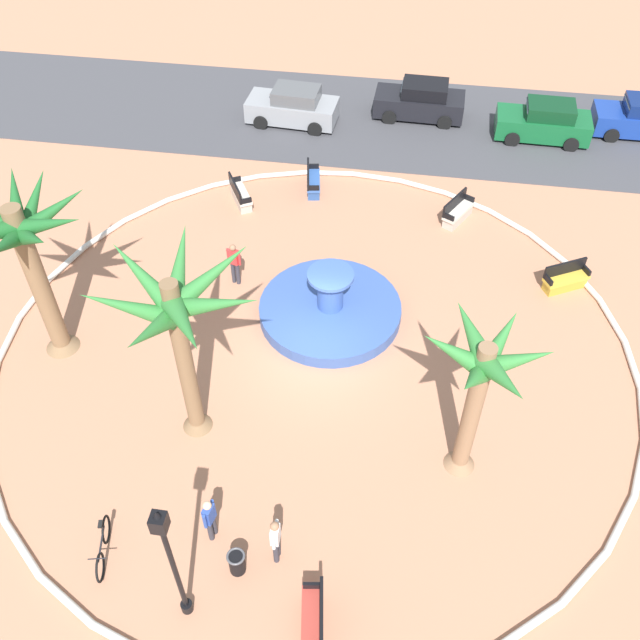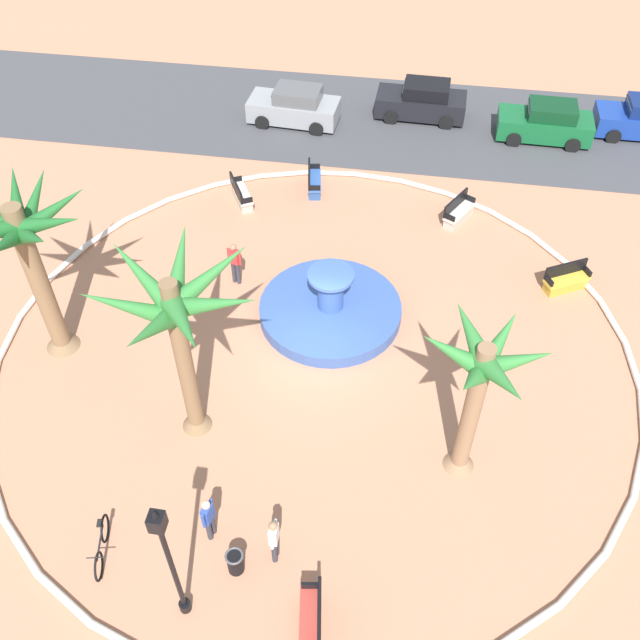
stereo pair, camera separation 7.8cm
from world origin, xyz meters
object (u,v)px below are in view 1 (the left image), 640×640
object	(u,v)px
bench_north	(240,196)
bicycle_red_frame	(103,547)
parked_car_second	(420,101)
palm_tree_mid_plaza	(177,317)
person_pedestrian_stroll	(234,262)
person_cyclist_helmet	(210,518)
bench_southeast	(313,182)
palm_tree_near_fountain	(481,379)
lamppost	(171,558)
trash_bin	(237,562)
parked_car_third	(544,122)
bench_west	(565,280)
palm_tree_by_curb	(23,244)
person_cyclist_photo	(276,539)
fountain	(330,309)
parked_car_leftmost	(293,107)
bench_southwest	(314,622)
bench_east	(457,213)

from	to	relation	value
bench_north	bicycle_red_frame	bearing A→B (deg)	-89.93
parked_car_second	palm_tree_mid_plaza	bearing A→B (deg)	-106.16
person_pedestrian_stroll	person_cyclist_helmet	bearing A→B (deg)	-80.10
bench_southeast	bicycle_red_frame	bearing A→B (deg)	-99.33
palm_tree_mid_plaza	bench_southeast	bearing A→B (deg)	83.28
palm_tree_near_fountain	lamppost	world-z (taller)	palm_tree_near_fountain
trash_bin	parked_car_third	size ratio (longest dim) A/B	0.18
bench_west	trash_bin	world-z (taller)	bench_west
palm_tree_by_curb	bicycle_red_frame	xyz separation A→B (m)	(3.88, -6.49, -3.87)
bench_north	lamppost	xyz separation A→B (m)	(2.41, -15.82, 2.31)
person_cyclist_helmet	person_cyclist_photo	size ratio (longest dim) A/B	0.95
palm_tree_near_fountain	person_cyclist_photo	size ratio (longest dim) A/B	3.03
palm_tree_mid_plaza	parked_car_third	distance (m)	20.67
fountain	parked_car_leftmost	xyz separation A→B (m)	(-3.39, 11.93, 0.49)
palm_tree_near_fountain	person_pedestrian_stroll	xyz separation A→B (m)	(-7.80, 6.26, -2.72)
person_pedestrian_stroll	bicycle_red_frame	bearing A→B (deg)	-94.94
lamppost	bicycle_red_frame	bearing A→B (deg)	157.21
fountain	bench_southwest	xyz separation A→B (m)	(1.08, -10.18, 0.06)
lamppost	palm_tree_mid_plaza	bearing A→B (deg)	102.56
bench_southwest	person_cyclist_helmet	world-z (taller)	person_cyclist_helmet
fountain	trash_bin	xyz separation A→B (m)	(-0.99, -9.06, 0.10)
fountain	person_pedestrian_stroll	distance (m)	3.68
palm_tree_near_fountain	trash_bin	distance (m)	7.38
palm_tree_by_curb	parked_car_leftmost	world-z (taller)	palm_tree_by_curb
bench_east	parked_car_leftmost	xyz separation A→B (m)	(-7.45, 6.12, 0.43)
bicycle_red_frame	person_cyclist_photo	world-z (taller)	person_cyclist_photo
bench_west	bench_north	bearing A→B (deg)	165.82
palm_tree_near_fountain	parked_car_second	bearing A→B (deg)	96.63
palm_tree_near_fountain	lamppost	size ratio (longest dim) A/B	1.12
palm_tree_mid_plaza	parked_car_leftmost	distance (m)	17.33
trash_bin	parked_car_second	size ratio (longest dim) A/B	0.18
palm_tree_near_fountain	parked_car_third	size ratio (longest dim) A/B	1.26
person_cyclist_helmet	parked_car_second	size ratio (longest dim) A/B	0.39
bench_north	parked_car_second	bearing A→B (deg)	49.49
parked_car_leftmost	fountain	bearing A→B (deg)	-74.13
fountain	person_cyclist_photo	world-z (taller)	fountain
palm_tree_by_curb	parked_car_leftmost	distance (m)	15.79
palm_tree_by_curb	bench_east	distance (m)	15.45
bicycle_red_frame	bench_southwest	bearing A→B (deg)	-10.42
bench_north	person_cyclist_helmet	distance (m)	14.13
bench_west	bench_southwest	xyz separation A→B (m)	(-6.71, -12.74, 0.00)
bench_north	bench_southeast	world-z (taller)	same
bench_southeast	parked_car_second	distance (m)	7.48
palm_tree_mid_plaza	bicycle_red_frame	distance (m)	5.98
bench_east	person_cyclist_helmet	xyz separation A→B (m)	(-5.88, -14.08, 0.54)
bench_east	palm_tree_near_fountain	bearing A→B (deg)	-88.49
bench_west	bench_southeast	distance (m)	10.44
fountain	trash_bin	distance (m)	9.11
bench_west	bench_southeast	bearing A→B (deg)	155.22
bench_east	person_pedestrian_stroll	bearing A→B (deg)	-147.89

